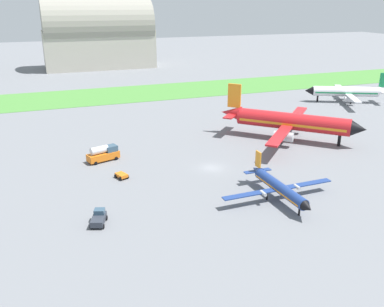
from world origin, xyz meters
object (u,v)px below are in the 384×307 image
at_px(pushback_tug_midfield, 99,218).
at_px(baggage_cart_by_runway, 121,175).
at_px(airplane_parked_jet_far, 347,92).
at_px(airplane_midfield_jet, 289,122).
at_px(airplane_foreground_turboprop, 279,187).
at_px(fuel_truck_near_gate, 104,153).

bearing_deg(pushback_tug_midfield, baggage_cart_by_runway, -2.97).
xyz_separation_m(airplane_parked_jet_far, baggage_cart_by_runway, (-80.56, -36.06, -2.92)).
distance_m(airplane_parked_jet_far, baggage_cart_by_runway, 88.31).
bearing_deg(baggage_cart_by_runway, airplane_midfield_jet, -99.39).
bearing_deg(pushback_tug_midfield, airplane_foreground_turboprop, -74.75).
distance_m(airplane_parked_jet_far, fuel_truck_near_gate, 86.19).
distance_m(airplane_foreground_turboprop, baggage_cart_by_runway, 28.83).
height_order(airplane_foreground_turboprop, airplane_parked_jet_far, airplane_parked_jet_far).
height_order(airplane_midfield_jet, pushback_tug_midfield, airplane_midfield_jet).
xyz_separation_m(airplane_foreground_turboprop, baggage_cart_by_runway, (-22.71, 17.69, -1.65)).
distance_m(airplane_midfield_jet, fuel_truck_near_gate, 43.41).
distance_m(airplane_midfield_jet, airplane_parked_jet_far, 47.32).
relative_size(airplane_foreground_turboprop, baggage_cart_by_runway, 7.09).
relative_size(airplane_midfield_jet, fuel_truck_near_gate, 3.99).
distance_m(airplane_foreground_turboprop, fuel_truck_near_gate, 37.04).
distance_m(airplane_midfield_jet, pushback_tug_midfield, 54.14).
xyz_separation_m(airplane_foreground_turboprop, fuel_truck_near_gate, (-24.35, 27.89, -0.64)).
bearing_deg(airplane_midfield_jet, baggage_cart_by_runway, -123.41).
bearing_deg(pushback_tug_midfield, fuel_truck_near_gate, 8.98).
bearing_deg(airplane_foreground_turboprop, pushback_tug_midfield, -95.53).
relative_size(pushback_tug_midfield, baggage_cart_by_runway, 1.40).
bearing_deg(baggage_cart_by_runway, fuel_truck_near_gate, -12.57).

